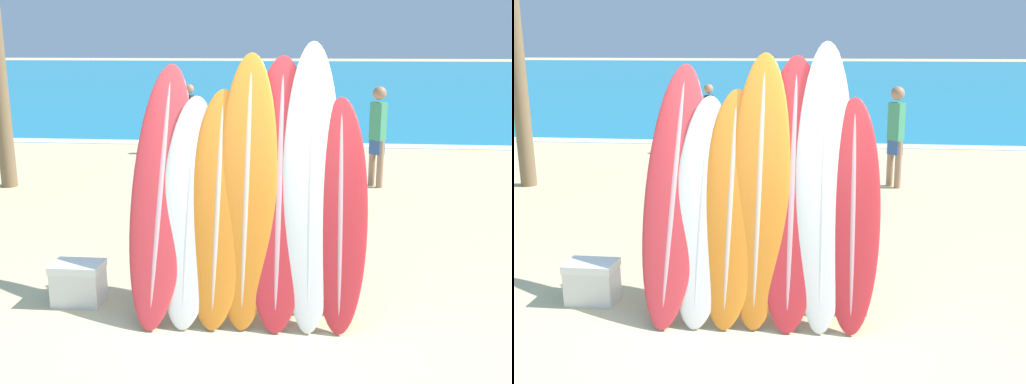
# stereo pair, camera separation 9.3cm
# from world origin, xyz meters

# --- Properties ---
(ground_plane) EXTENTS (160.00, 160.00, 0.00)m
(ground_plane) POSITION_xyz_m (0.00, 0.00, 0.00)
(ground_plane) COLOR beige
(ocean_water) EXTENTS (120.00, 60.00, 0.01)m
(ocean_water) POSITION_xyz_m (0.00, 39.08, 0.00)
(ocean_water) COLOR teal
(ocean_water) RESTS_ON ground_plane
(surfboard_rack) EXTENTS (1.99, 0.04, 0.93)m
(surfboard_rack) POSITION_xyz_m (-0.01, 0.54, 0.50)
(surfboard_rack) COLOR gray
(surfboard_rack) RESTS_ON ground_plane
(surfboard_slot_0) EXTENTS (0.55, 1.26, 2.27)m
(surfboard_slot_0) POSITION_xyz_m (-0.82, 0.63, 1.13)
(surfboard_slot_0) COLOR red
(surfboard_slot_0) RESTS_ON ground_plane
(surfboard_slot_1) EXTENTS (0.54, 1.01, 1.98)m
(surfboard_slot_1) POSITION_xyz_m (-0.54, 0.55, 0.99)
(surfboard_slot_1) COLOR silver
(surfboard_slot_1) RESTS_ON ground_plane
(surfboard_slot_2) EXTENTS (0.55, 1.01, 2.05)m
(surfboard_slot_2) POSITION_xyz_m (-0.28, 0.56, 1.02)
(surfboard_slot_2) COLOR orange
(surfboard_slot_2) RESTS_ON ground_plane
(surfboard_slot_3) EXTENTS (0.55, 1.09, 2.38)m
(surfboard_slot_3) POSITION_xyz_m (-0.03, 0.62, 1.19)
(surfboard_slot_3) COLOR orange
(surfboard_slot_3) RESTS_ON ground_plane
(surfboard_slot_4) EXTENTS (0.59, 1.15, 2.35)m
(surfboard_slot_4) POSITION_xyz_m (0.27, 0.64, 1.17)
(surfboard_slot_4) COLOR red
(surfboard_slot_4) RESTS_ON ground_plane
(surfboard_slot_5) EXTENTS (0.52, 1.16, 2.48)m
(surfboard_slot_5) POSITION_xyz_m (0.55, 0.65, 1.24)
(surfboard_slot_5) COLOR silver
(surfboard_slot_5) RESTS_ON ground_plane
(surfboard_slot_6) EXTENTS (0.49, 0.93, 1.99)m
(surfboard_slot_6) POSITION_xyz_m (0.82, 0.54, 0.99)
(surfboard_slot_6) COLOR red
(surfboard_slot_6) RESTS_ON ground_plane
(person_near_water) EXTENTS (0.29, 0.29, 1.73)m
(person_near_water) POSITION_xyz_m (1.67, 5.67, 0.94)
(person_near_water) COLOR #A87A5B
(person_near_water) RESTS_ON ground_plane
(person_mid_beach) EXTENTS (0.21, 0.26, 1.54)m
(person_mid_beach) POSITION_xyz_m (-2.14, 8.43, 0.84)
(person_mid_beach) COLOR #A87A5B
(person_mid_beach) RESTS_ON ground_plane
(cooler_box) EXTENTS (0.48, 0.32, 0.41)m
(cooler_box) POSITION_xyz_m (-1.66, 0.57, 0.21)
(cooler_box) COLOR silver
(cooler_box) RESTS_ON ground_plane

